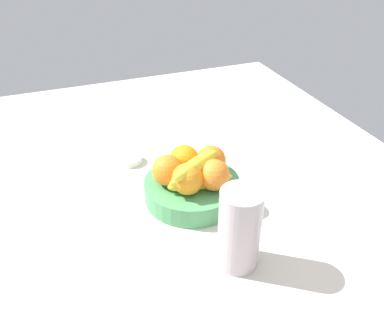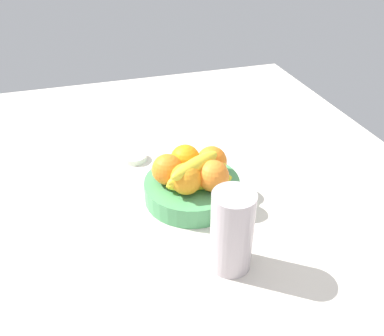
# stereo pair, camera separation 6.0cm
# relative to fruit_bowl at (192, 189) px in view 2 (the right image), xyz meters

# --- Properties ---
(ground_plane) EXTENTS (1.80, 1.40, 0.03)m
(ground_plane) POSITION_rel_fruit_bowl_xyz_m (0.01, -0.01, -0.04)
(ground_plane) COLOR beige
(fruit_bowl) EXTENTS (0.25, 0.25, 0.05)m
(fruit_bowl) POSITION_rel_fruit_bowl_xyz_m (0.00, 0.00, 0.00)
(fruit_bowl) COLOR #4B9C5E
(fruit_bowl) RESTS_ON ground_plane
(orange_front_left) EXTENTS (0.08, 0.08, 0.08)m
(orange_front_left) POSITION_rel_fruit_bowl_xyz_m (-0.04, -0.01, 0.07)
(orange_front_left) COLOR orange
(orange_front_left) RESTS_ON fruit_bowl
(orange_front_right) EXTENTS (0.08, 0.08, 0.08)m
(orange_front_right) POSITION_rel_fruit_bowl_xyz_m (-0.01, -0.06, 0.07)
(orange_front_right) COLOR orange
(orange_front_right) RESTS_ON fruit_bowl
(orange_center) EXTENTS (0.08, 0.08, 0.08)m
(orange_center) POSITION_rel_fruit_bowl_xyz_m (0.04, -0.03, 0.07)
(orange_center) COLOR orange
(orange_center) RESTS_ON fruit_bowl
(orange_back_left) EXTENTS (0.08, 0.08, 0.08)m
(orange_back_left) POSITION_rel_fruit_bowl_xyz_m (0.05, 0.04, 0.07)
(orange_back_left) COLOR orange
(orange_back_left) RESTS_ON fruit_bowl
(orange_back_right) EXTENTS (0.08, 0.08, 0.08)m
(orange_back_right) POSITION_rel_fruit_bowl_xyz_m (-0.02, 0.06, 0.07)
(orange_back_right) COLOR orange
(orange_back_right) RESTS_ON fruit_bowl
(banana_bunch) EXTENTS (0.12, 0.18, 0.08)m
(banana_bunch) POSITION_rel_fruit_bowl_xyz_m (0.03, 0.01, 0.07)
(banana_bunch) COLOR yellow
(banana_bunch) RESTS_ON fruit_bowl
(thermos_tumbler) EXTENTS (0.09, 0.09, 0.19)m
(thermos_tumbler) POSITION_rel_fruit_bowl_xyz_m (0.25, 0.01, 0.07)
(thermos_tumbler) COLOR #BBAFB5
(thermos_tumbler) RESTS_ON ground_plane
(jar_lid) EXTENTS (0.07, 0.07, 0.02)m
(jar_lid) POSITION_rel_fruit_bowl_xyz_m (-0.23, -0.11, -0.02)
(jar_lid) COLOR white
(jar_lid) RESTS_ON ground_plane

